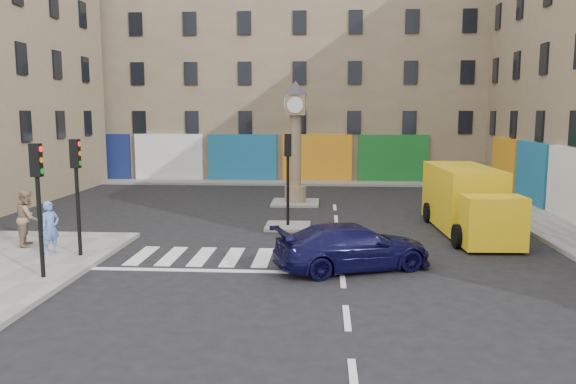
# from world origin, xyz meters

# --- Properties ---
(ground) EXTENTS (120.00, 120.00, 0.00)m
(ground) POSITION_xyz_m (0.00, 0.00, 0.00)
(ground) COLOR black
(ground) RESTS_ON ground
(sidewalk_right) EXTENTS (2.60, 30.00, 0.15)m
(sidewalk_right) POSITION_xyz_m (8.70, 10.00, 0.07)
(sidewalk_right) COLOR gray
(sidewalk_right) RESTS_ON ground
(sidewalk_far) EXTENTS (32.00, 2.40, 0.15)m
(sidewalk_far) POSITION_xyz_m (-4.00, 22.20, 0.07)
(sidewalk_far) COLOR gray
(sidewalk_far) RESTS_ON ground
(island_near) EXTENTS (1.80, 1.80, 0.12)m
(island_near) POSITION_xyz_m (-2.00, 8.00, 0.06)
(island_near) COLOR gray
(island_near) RESTS_ON ground
(island_far) EXTENTS (2.40, 2.40, 0.12)m
(island_far) POSITION_xyz_m (-2.00, 14.00, 0.06)
(island_far) COLOR gray
(island_far) RESTS_ON ground
(building_far) EXTENTS (32.00, 10.00, 17.00)m
(building_far) POSITION_xyz_m (-4.00, 28.00, 8.50)
(building_far) COLOR #8C795D
(building_far) RESTS_ON ground
(traffic_light_left_near) EXTENTS (0.28, 0.22, 3.70)m
(traffic_light_left_near) POSITION_xyz_m (-8.30, 0.20, 2.62)
(traffic_light_left_near) COLOR black
(traffic_light_left_near) RESTS_ON sidewalk_left
(traffic_light_left_far) EXTENTS (0.28, 0.22, 3.70)m
(traffic_light_left_far) POSITION_xyz_m (-8.30, 2.60, 2.62)
(traffic_light_left_far) COLOR black
(traffic_light_left_far) RESTS_ON sidewalk_left
(traffic_light_island) EXTENTS (0.28, 0.22, 3.70)m
(traffic_light_island) POSITION_xyz_m (-2.00, 8.00, 2.59)
(traffic_light_island) COLOR black
(traffic_light_island) RESTS_ON island_near
(clock_pillar) EXTENTS (1.20, 1.20, 6.10)m
(clock_pillar) POSITION_xyz_m (-2.00, 14.00, 3.55)
(clock_pillar) COLOR #89775A
(clock_pillar) RESTS_ON island_far
(navy_sedan) EXTENTS (5.14, 3.53, 1.38)m
(navy_sedan) POSITION_xyz_m (0.33, 2.08, 0.69)
(navy_sedan) COLOR black
(navy_sedan) RESTS_ON ground
(yellow_van) EXTENTS (2.57, 7.00, 2.52)m
(yellow_van) POSITION_xyz_m (5.04, 7.65, 1.25)
(yellow_van) COLOR yellow
(yellow_van) RESTS_ON ground
(pedestrian_blue) EXTENTS (0.65, 0.74, 1.71)m
(pedestrian_blue) POSITION_xyz_m (-9.30, 2.71, 1.01)
(pedestrian_blue) COLOR #5A7CCF
(pedestrian_blue) RESTS_ON sidewalk_left
(pedestrian_tan) EXTENTS (0.97, 1.11, 1.91)m
(pedestrian_tan) POSITION_xyz_m (-10.64, 3.82, 1.11)
(pedestrian_tan) COLOR #92775A
(pedestrian_tan) RESTS_ON sidewalk_left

